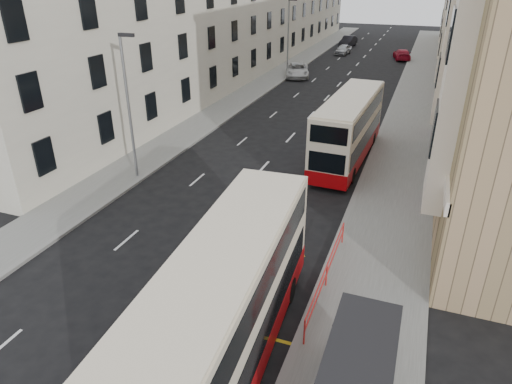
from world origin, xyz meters
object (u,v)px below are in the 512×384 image
at_px(pedestrian_near, 350,348).
at_px(pedestrian_far, 346,335).
at_px(car_dark, 348,41).
at_px(car_silver, 343,49).
at_px(street_lamp_near, 129,100).
at_px(street_lamp_far, 289,33).
at_px(car_red, 402,54).
at_px(double_decker_front, 226,308).
at_px(double_decker_rear, 349,129).
at_px(white_van, 297,70).

bearing_deg(pedestrian_near, pedestrian_far, -84.77).
bearing_deg(pedestrian_far, car_dark, -46.87).
bearing_deg(pedestrian_near, car_silver, -97.49).
relative_size(street_lamp_near, street_lamp_far, 1.00).
height_order(street_lamp_far, car_red, street_lamp_far).
bearing_deg(car_red, car_silver, -21.36).
height_order(double_decker_front, double_decker_rear, double_decker_front).
distance_m(street_lamp_far, car_dark, 24.60).
bearing_deg(car_silver, street_lamp_far, -94.36).
xyz_separation_m(pedestrian_near, car_silver, (-10.92, 56.74, -0.37)).
height_order(street_lamp_far, white_van, street_lamp_far).
relative_size(double_decker_rear, car_red, 2.23).
xyz_separation_m(double_decker_front, pedestrian_far, (3.34, 1.34, -1.12)).
height_order(car_silver, car_red, car_red).
xyz_separation_m(pedestrian_near, car_dark, (-11.56, 64.24, -0.26)).
bearing_deg(car_dark, car_red, -38.70).
xyz_separation_m(double_decker_rear, car_dark, (-8.36, 47.09, -1.33)).
height_order(pedestrian_far, car_silver, pedestrian_far).
bearing_deg(street_lamp_near, car_dark, 87.30).
relative_size(double_decker_front, car_dark, 2.32).
bearing_deg(double_decker_rear, car_silver, 103.46).
relative_size(street_lamp_near, car_red, 1.71).
xyz_separation_m(street_lamp_near, car_red, (11.34, 45.26, -3.96)).
height_order(street_lamp_near, pedestrian_far, street_lamp_near).
bearing_deg(car_dark, car_silver, -78.50).
distance_m(white_van, car_red, 18.37).
relative_size(street_lamp_near, white_van, 1.50).
distance_m(pedestrian_near, car_red, 55.42).
relative_size(pedestrian_far, car_red, 0.40).
xyz_separation_m(car_silver, car_red, (8.15, -1.39, 0.00)).
height_order(pedestrian_near, car_silver, pedestrian_near).
distance_m(street_lamp_near, car_dark, 54.36).
xyz_separation_m(street_lamp_far, car_silver, (3.19, 16.65, -3.96)).
distance_m(street_lamp_near, car_red, 46.83).
bearing_deg(pedestrian_near, car_red, -105.52).
xyz_separation_m(pedestrian_far, car_red, (-2.58, 54.90, -0.41)).
height_order(street_lamp_far, pedestrian_near, street_lamp_far).
xyz_separation_m(street_lamp_far, pedestrian_far, (13.92, -39.64, -3.54)).
bearing_deg(white_van, car_dark, 70.10).
distance_m(pedestrian_far, car_dark, 64.80).
height_order(street_lamp_far, double_decker_front, street_lamp_far).
relative_size(street_lamp_near, car_dark, 1.69).
xyz_separation_m(double_decker_rear, pedestrian_near, (3.20, -17.16, -1.06)).
bearing_deg(street_lamp_near, street_lamp_far, 90.00).
bearing_deg(double_decker_front, double_decker_rear, 85.48).
height_order(pedestrian_near, car_dark, pedestrian_near).
bearing_deg(pedestrian_far, double_decker_front, 54.90).
bearing_deg(double_decker_rear, car_red, 91.78).
relative_size(street_lamp_far, pedestrian_far, 4.23).
relative_size(street_lamp_near, car_silver, 2.01).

